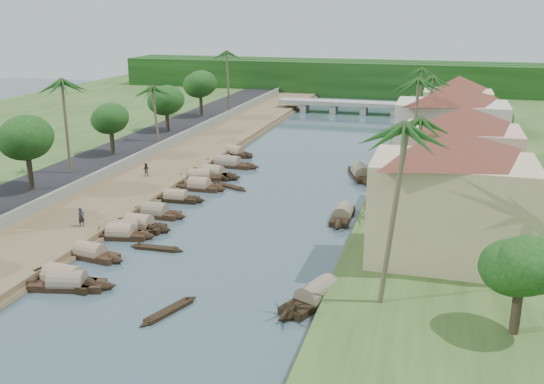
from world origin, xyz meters
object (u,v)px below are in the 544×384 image
(bridge, at_px, (349,105))
(person_near, at_px, (81,217))
(sampan_0, at_px, (67,284))
(sampan_1, at_px, (63,279))
(building_near, at_px, (451,196))

(bridge, distance_m, person_near, 75.43)
(sampan_0, distance_m, sampan_1, 0.90)
(sampan_0, bearing_deg, sampan_1, 129.30)
(sampan_0, bearing_deg, person_near, 103.93)
(bridge, xyz_separation_m, sampan_0, (-8.06, -84.58, -1.31))
(building_near, distance_m, person_near, 32.65)
(building_near, distance_m, sampan_1, 30.12)
(bridge, bearing_deg, sampan_0, -95.45)
(bridge, height_order, building_near, building_near)
(person_near, bearing_deg, bridge, 18.97)
(sampan_0, height_order, sampan_1, sampan_1)
(building_near, height_order, person_near, building_near)
(bridge, height_order, person_near, person_near)
(bridge, bearing_deg, person_near, -100.17)
(sampan_1, xyz_separation_m, person_near, (-4.54, 9.79, 1.27))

